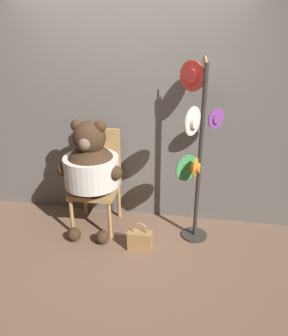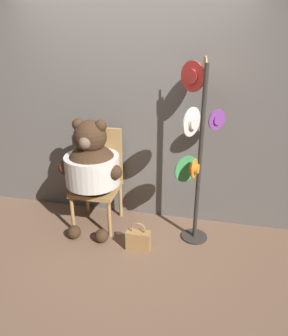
% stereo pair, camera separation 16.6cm
% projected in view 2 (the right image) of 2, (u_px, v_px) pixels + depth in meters
% --- Properties ---
extents(ground_plane, '(14.00, 14.00, 0.00)m').
position_uv_depth(ground_plane, '(117.00, 245.00, 3.48)').
color(ground_plane, brown).
extents(wall_back, '(8.00, 0.10, 2.75)m').
position_uv_depth(wall_back, '(132.00, 102.00, 3.59)').
color(wall_back, '#66605B').
rests_on(wall_back, ground_plane).
extents(chair, '(0.49, 0.49, 1.11)m').
position_uv_depth(chair, '(99.00, 176.00, 3.72)').
color(chair, '#B2844C').
rests_on(chair, ground_plane).
extents(teddy_bear, '(0.70, 0.62, 1.28)m').
position_uv_depth(teddy_bear, '(92.00, 167.00, 3.48)').
color(teddy_bear, '#3D2819').
rests_on(teddy_bear, ground_plane).
extents(hat_display_rack, '(0.45, 0.56, 1.89)m').
position_uv_depth(hat_display_rack, '(197.00, 141.00, 3.15)').
color(hat_display_rack, '#332D28').
rests_on(hat_display_rack, ground_plane).
extents(handbag_on_ground, '(0.25, 0.11, 0.32)m').
position_uv_depth(handbag_on_ground, '(138.00, 240.00, 3.38)').
color(handbag_on_ground, '#A87A47').
rests_on(handbag_on_ground, ground_plane).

